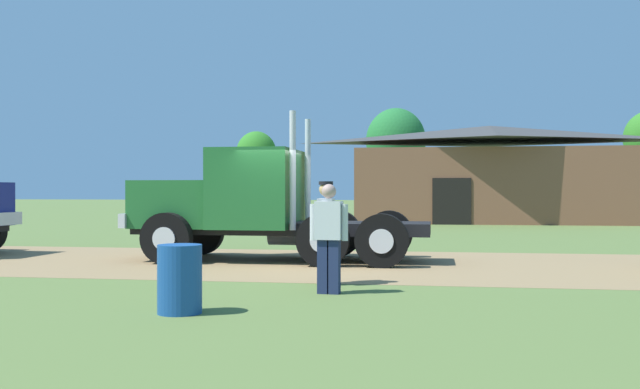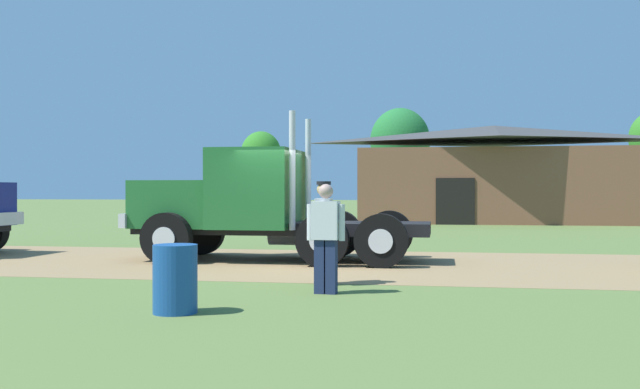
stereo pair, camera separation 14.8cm
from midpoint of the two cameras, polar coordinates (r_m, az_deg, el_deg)
ground_plane at (r=15.98m, az=-1.52°, el=-5.50°), size 200.00×200.00×0.00m
dirt_track at (r=15.98m, az=-1.52°, el=-5.48°), size 120.00×6.74×0.01m
truck_foreground_white at (r=16.72m, az=-5.47°, el=-0.90°), size 6.90×2.73×3.36m
visitor_standing_near at (r=12.30m, az=0.64°, el=-2.66°), size 0.28×0.65×1.78m
visitor_by_barrel at (r=11.23m, az=0.85°, el=-3.21°), size 0.61×0.29×1.73m
steel_barrel at (r=9.68m, az=-11.06°, el=-6.63°), size 0.59×0.59×0.91m
shed_building at (r=37.10m, az=13.77°, el=1.46°), size 13.92×6.21×4.89m
tree_left at (r=60.85m, az=-4.66°, el=3.24°), size 3.42×3.42×6.62m
tree_mid at (r=47.34m, az=6.50°, el=4.24°), size 3.93×3.93×7.03m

